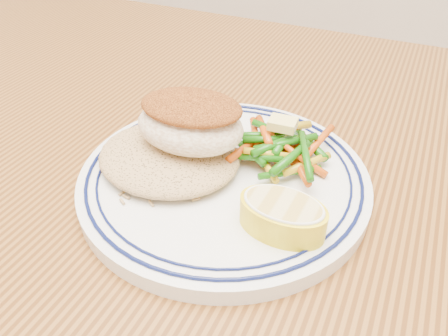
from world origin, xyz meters
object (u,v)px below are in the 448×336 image
(plate, at_px, (224,177))
(dining_table, at_px, (258,279))
(vegetable_pile, at_px, (279,148))
(fish_fillet, at_px, (190,121))
(rice_pilaf, at_px, (169,154))
(lemon_wedge, at_px, (283,214))

(plate, bearing_deg, dining_table, -14.99)
(vegetable_pile, bearing_deg, plate, -134.48)
(dining_table, relative_size, vegetable_pile, 15.17)
(dining_table, height_order, plate, plate)
(fish_fillet, height_order, vegetable_pile, fish_fillet)
(plate, height_order, rice_pilaf, rice_pilaf)
(plate, height_order, vegetable_pile, vegetable_pile)
(dining_table, bearing_deg, rice_pilaf, 179.50)
(plate, bearing_deg, vegetable_pile, 45.52)
(dining_table, height_order, fish_fillet, fish_fillet)
(fish_fillet, bearing_deg, plate, -4.85)
(dining_table, distance_m, lemon_wedge, 0.13)
(rice_pilaf, height_order, vegetable_pile, vegetable_pile)
(rice_pilaf, bearing_deg, dining_table, -0.50)
(vegetable_pile, relative_size, lemon_wedge, 1.43)
(lemon_wedge, bearing_deg, fish_fillet, 155.05)
(dining_table, bearing_deg, plate, 165.01)
(vegetable_pile, xyz_separation_m, lemon_wedge, (0.03, -0.08, 0.00))
(rice_pilaf, distance_m, lemon_wedge, 0.12)
(rice_pilaf, bearing_deg, lemon_wedge, -16.14)
(dining_table, bearing_deg, lemon_wedge, -51.26)
(rice_pilaf, height_order, lemon_wedge, lemon_wedge)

